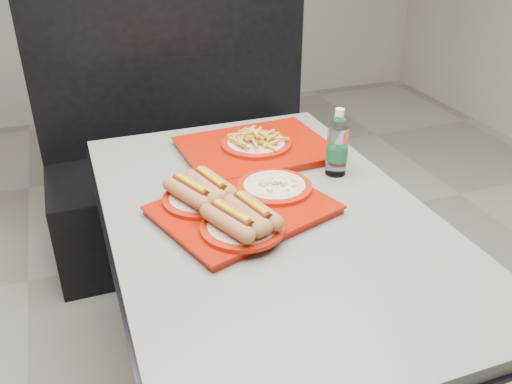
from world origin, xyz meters
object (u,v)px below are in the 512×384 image
object	(u,v)px
tray_far	(256,146)
water_bottle	(337,146)
booth_bench	(186,164)
tray_near	(237,204)
diner_table	(267,258)

from	to	relation	value
tray_far	water_bottle	bearing A→B (deg)	-51.44
booth_bench	tray_near	distance (m)	1.16
diner_table	booth_bench	bearing A→B (deg)	90.00
diner_table	tray_far	xyz separation A→B (m)	(0.11, 0.39, 0.19)
tray_far	diner_table	bearing A→B (deg)	-105.16
diner_table	tray_near	size ratio (longest dim) A/B	2.55
tray_near	water_bottle	world-z (taller)	water_bottle
diner_table	tray_near	bearing A→B (deg)	175.84
booth_bench	tray_near	bearing A→B (deg)	-94.82
booth_bench	tray_far	distance (m)	0.81
tray_near	water_bottle	distance (m)	0.42
booth_bench	tray_near	world-z (taller)	booth_bench
diner_table	tray_far	world-z (taller)	tray_far
water_bottle	tray_far	bearing A→B (deg)	128.56
water_bottle	diner_table	bearing A→B (deg)	-153.01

